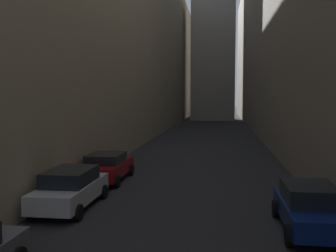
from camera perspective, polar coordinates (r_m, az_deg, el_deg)
The scene contains 6 objects.
ground_plane at distance 44.11m, azimuth 5.68°, elevation -1.46°, with size 264.00×264.00×0.00m, color #232326.
building_block_left at distance 48.13m, azimuth -8.06°, elevation 12.66°, with size 11.64×108.00×22.89m, color gray.
building_block_right at distance 47.56m, azimuth 19.66°, elevation 14.04°, with size 10.97×108.00×25.32m, color gray.
parked_car_left_third at distance 16.23m, azimuth -13.95°, elevation -8.70°, with size 1.98×4.55×1.56m.
parked_car_left_far at distance 20.91m, azimuth -8.85°, elevation -5.81°, with size 2.07×4.45×1.46m.
parked_car_right_third at distance 13.93m, azimuth 19.86°, elevation -11.04°, with size 1.97×4.26×1.55m.
Camera 1 is at (1.47, 4.13, 4.43)m, focal length 42.00 mm.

